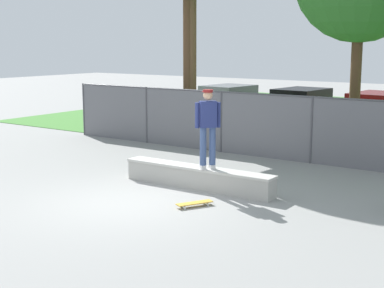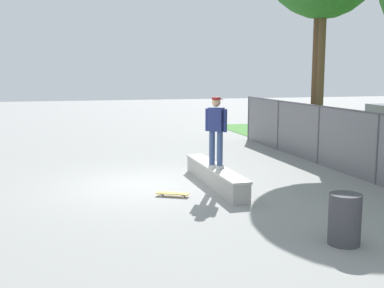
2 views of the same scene
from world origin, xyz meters
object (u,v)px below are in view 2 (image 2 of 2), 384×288
object	(u,v)px
skateboard	(173,194)
trash_bin	(345,219)
skateboarder	(216,129)
concrete_ledge	(215,176)

from	to	relation	value
skateboard	trash_bin	xyz separation A→B (m)	(3.96, 2.15, 0.38)
skateboard	trash_bin	size ratio (longest dim) A/B	0.89
skateboarder	trash_bin	world-z (taller)	skateboarder
concrete_ledge	trash_bin	world-z (taller)	trash_bin
skateboarder	skateboard	distance (m)	2.00
skateboarder	concrete_ledge	bearing A→B (deg)	165.83
skateboarder	skateboard	bearing A→B (deg)	-68.32
skateboarder	skateboard	xyz separation A→B (m)	(0.50, -1.26, -1.48)
concrete_ledge	skateboard	bearing A→B (deg)	-58.10
skateboard	concrete_ledge	bearing A→B (deg)	121.90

